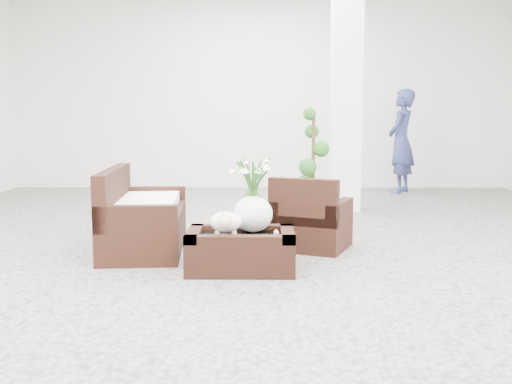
{
  "coord_description": "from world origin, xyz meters",
  "views": [
    {
      "loc": [
        0.07,
        -5.43,
        1.29
      ],
      "look_at": [
        0.0,
        -0.1,
        0.62
      ],
      "focal_mm": 41.45,
      "sensor_mm": 36.0,
      "label": 1
    }
  ],
  "objects_px": {
    "coffee_table": "(241,252)",
    "armchair": "(312,212)",
    "loveseat": "(145,209)",
    "topiary": "(313,167)"
  },
  "relations": [
    {
      "from": "coffee_table",
      "to": "armchair",
      "type": "relative_size",
      "value": 1.25
    },
    {
      "from": "armchair",
      "to": "loveseat",
      "type": "xyz_separation_m",
      "value": [
        -1.64,
        -0.07,
        0.04
      ]
    },
    {
      "from": "armchair",
      "to": "topiary",
      "type": "distance_m",
      "value": 1.47
    },
    {
      "from": "coffee_table",
      "to": "loveseat",
      "type": "bearing_deg",
      "value": 140.4
    },
    {
      "from": "armchair",
      "to": "topiary",
      "type": "height_order",
      "value": "topiary"
    },
    {
      "from": "coffee_table",
      "to": "loveseat",
      "type": "xyz_separation_m",
      "value": [
        -0.97,
        0.8,
        0.24
      ]
    },
    {
      "from": "coffee_table",
      "to": "loveseat",
      "type": "height_order",
      "value": "loveseat"
    },
    {
      "from": "loveseat",
      "to": "topiary",
      "type": "relative_size",
      "value": 1.09
    },
    {
      "from": "armchair",
      "to": "topiary",
      "type": "xyz_separation_m",
      "value": [
        0.13,
        1.43,
        0.33
      ]
    },
    {
      "from": "coffee_table",
      "to": "loveseat",
      "type": "distance_m",
      "value": 1.28
    }
  ]
}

